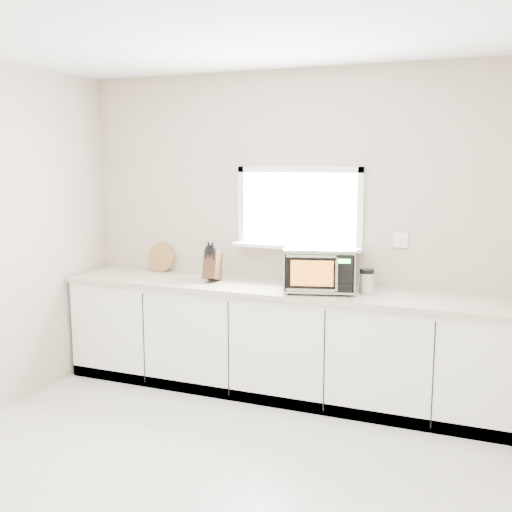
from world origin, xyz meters
The scene contains 8 objects.
ground centered at (0.00, 0.00, 0.00)m, with size 4.00×4.00×0.00m, color beige.
back_wall centered at (0.00, 2.00, 1.36)m, with size 4.00×0.17×2.70m.
cabinets centered at (0.00, 1.70, 0.44)m, with size 3.92×0.60×0.88m, color white.
countertop centered at (0.00, 1.69, 0.90)m, with size 3.92×0.64×0.04m, color beige.
microwave centered at (0.27, 1.68, 1.11)m, with size 0.64×0.55×0.35m.
knife_block centered at (-0.69, 1.71, 1.07)m, with size 0.14×0.25×0.35m.
cutting_board centered at (-1.33, 1.94, 1.05)m, with size 0.27×0.27×0.02m, color #926238.
coffee_grinder centered at (0.64, 1.73, 1.02)m, with size 0.13×0.13×0.20m.
Camera 1 is at (1.55, -2.85, 1.94)m, focal length 42.00 mm.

